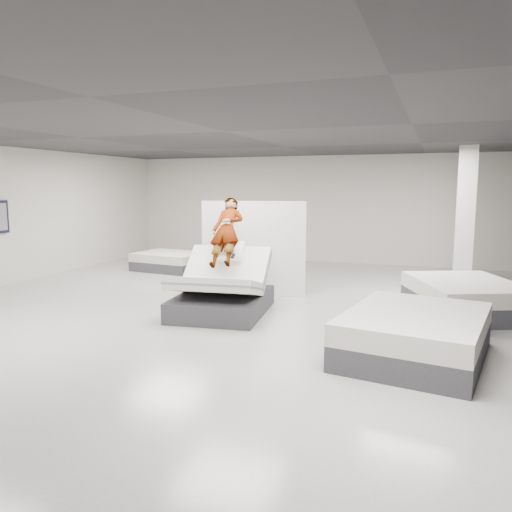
% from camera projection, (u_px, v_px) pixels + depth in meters
% --- Properties ---
extents(room, '(14.00, 14.04, 3.20)m').
position_uv_depth(room, '(226.00, 227.00, 8.60)').
color(room, '#B9B6AE').
rests_on(room, ground).
extents(hero_bed, '(1.77, 2.21, 1.27)m').
position_uv_depth(hero_bed, '(222.00, 292.00, 9.01)').
color(hero_bed, '#3D3D43').
rests_on(hero_bed, floor).
extents(person, '(0.73, 1.46, 1.31)m').
position_uv_depth(person, '(227.00, 244.00, 9.20)').
color(person, slate).
rests_on(person, hero_bed).
extents(remote, '(0.07, 0.15, 0.08)m').
position_uv_depth(remote, '(233.00, 256.00, 8.84)').
color(remote, black).
rests_on(remote, person).
extents(divider_panel, '(2.16, 0.57, 1.99)m').
position_uv_depth(divider_panel, '(253.00, 249.00, 10.46)').
color(divider_panel, white).
rests_on(divider_panel, floor).
extents(flat_bed_right_far, '(2.34, 2.64, 0.60)m').
position_uv_depth(flat_bed_right_far, '(465.00, 297.00, 9.03)').
color(flat_bed_right_far, '#3D3D43').
rests_on(flat_bed_right_far, floor).
extents(flat_bed_right_near, '(2.04, 2.50, 0.62)m').
position_uv_depth(flat_bed_right_near, '(415.00, 335.00, 6.69)').
color(flat_bed_right_near, '#3D3D43').
rests_on(flat_bed_right_near, floor).
extents(flat_bed_left_far, '(1.90, 1.51, 0.48)m').
position_uv_depth(flat_bed_left_far, '(170.00, 261.00, 13.71)').
color(flat_bed_left_far, '#3D3D43').
rests_on(flat_bed_left_far, floor).
extents(column, '(0.40, 0.40, 3.20)m').
position_uv_depth(column, '(465.00, 217.00, 11.42)').
color(column, silver).
rests_on(column, floor).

